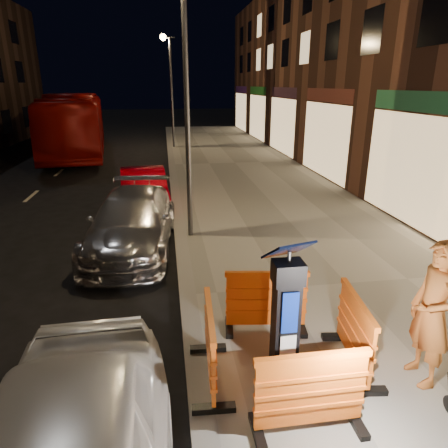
{
  "coord_description": "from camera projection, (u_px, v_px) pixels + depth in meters",
  "views": [
    {
      "loc": [
        -0.28,
        -6.34,
        3.7
      ],
      "look_at": [
        0.8,
        1.0,
        1.1
      ],
      "focal_mm": 32.0,
      "sensor_mm": 36.0,
      "label": 1
    }
  ],
  "objects": [
    {
      "name": "barrier_bldgside",
      "position": [
        355.0,
        333.0,
        5.21
      ],
      "size": [
        0.66,
        1.3,
        0.98
      ],
      "primitive_type": "cube",
      "rotation": [
        0.0,
        0.0,
        1.45
      ],
      "color": "orange",
      "rests_on": "sidewalk"
    },
    {
      "name": "car_red",
      "position": [
        145.0,
        210.0,
        12.44
      ],
      "size": [
        1.66,
        3.92,
        1.26
      ],
      "primitive_type": "imported",
      "rotation": [
        0.0,
        0.0,
        0.09
      ],
      "color": "#9D010D",
      "rests_on": "ground"
    },
    {
      "name": "car_silver",
      "position": [
        134.0,
        248.0,
        9.57
      ],
      "size": [
        2.2,
        4.66,
        1.31
      ],
      "primitive_type": "imported",
      "rotation": [
        0.0,
        0.0,
        -0.08
      ],
      "color": "#B9B9BE",
      "rests_on": "ground"
    },
    {
      "name": "ground_plane",
      "position": [
        188.0,
        302.0,
        7.18
      ],
      "size": [
        120.0,
        120.0,
        0.0
      ],
      "primitive_type": "plane",
      "color": "black",
      "rests_on": "ground"
    },
    {
      "name": "sidewalk",
      "position": [
        346.0,
        287.0,
        7.56
      ],
      "size": [
        6.0,
        60.0,
        0.15
      ],
      "primitive_type": "cube",
      "color": "gray",
      "rests_on": "ground"
    },
    {
      "name": "street_lamp_mid",
      "position": [
        187.0,
        110.0,
        8.97
      ],
      "size": [
        0.12,
        0.12,
        6.0
      ],
      "primitive_type": "cylinder",
      "color": "#3F3F44",
      "rests_on": "sidewalk"
    },
    {
      "name": "bus_doubledecker",
      "position": [
        79.0,
        154.0,
        22.48
      ],
      "size": [
        4.19,
        11.9,
        3.24
      ],
      "primitive_type": "imported",
      "rotation": [
        0.0,
        0.0,
        0.13
      ],
      "color": "#870806",
      "rests_on": "ground"
    },
    {
      "name": "kerb",
      "position": [
        188.0,
        298.0,
        7.15
      ],
      "size": [
        0.3,
        60.0,
        0.15
      ],
      "primitive_type": "cube",
      "color": "slate",
      "rests_on": "ground"
    },
    {
      "name": "man",
      "position": [
        432.0,
        314.0,
        4.8
      ],
      "size": [
        0.45,
        0.69,
        1.89
      ],
      "primitive_type": "imported",
      "rotation": [
        0.0,
        0.0,
        -1.58
      ],
      "color": "#A45824",
      "rests_on": "sidewalk"
    },
    {
      "name": "street_lamp_far",
      "position": [
        172.0,
        94.0,
        22.97
      ],
      "size": [
        0.12,
        0.12,
        6.0
      ],
      "primitive_type": "cylinder",
      "color": "#3F3F44",
      "rests_on": "sidewalk"
    },
    {
      "name": "parking_kiosk",
      "position": [
        286.0,
        313.0,
        4.95
      ],
      "size": [
        0.6,
        0.6,
        1.75
      ],
      "primitive_type": "cube",
      "rotation": [
        0.0,
        0.0,
        -0.08
      ],
      "color": "black",
      "rests_on": "sidewalk"
    },
    {
      "name": "barrier_back",
      "position": [
        266.0,
        301.0,
        5.96
      ],
      "size": [
        1.31,
        0.68,
        0.98
      ],
      "primitive_type": "cube",
      "rotation": [
        0.0,
        0.0,
        -0.14
      ],
      "color": "orange",
      "rests_on": "sidewalk"
    },
    {
      "name": "barrier_front",
      "position": [
        310.0,
        393.0,
        4.19
      ],
      "size": [
        1.25,
        0.52,
        0.98
      ],
      "primitive_type": "cube",
      "rotation": [
        0.0,
        0.0,
        0.0
      ],
      "color": "orange",
      "rests_on": "sidewalk"
    },
    {
      "name": "barrier_kerbside",
      "position": [
        210.0,
        346.0,
        4.95
      ],
      "size": [
        0.58,
        1.27,
        0.98
      ],
      "primitive_type": "cube",
      "rotation": [
        0.0,
        0.0,
        1.52
      ],
      "color": "orange",
      "rests_on": "sidewalk"
    }
  ]
}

